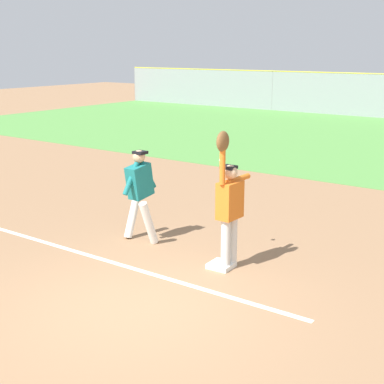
{
  "coord_description": "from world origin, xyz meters",
  "views": [
    {
      "loc": [
        4.74,
        -5.32,
        3.49
      ],
      "look_at": [
        -0.77,
        2.31,
        1.05
      ],
      "focal_mm": 52.02,
      "sensor_mm": 36.0,
      "label": 1
    }
  ],
  "objects_px": {
    "fielder": "(229,202)",
    "parked_car_red": "(303,93)",
    "runner": "(140,189)",
    "baseball": "(221,160)",
    "first_base": "(221,265)"
  },
  "relations": [
    {
      "from": "fielder",
      "to": "parked_car_red",
      "type": "relative_size",
      "value": 0.52
    },
    {
      "from": "runner",
      "to": "baseball",
      "type": "distance_m",
      "value": 1.76
    },
    {
      "from": "first_base",
      "to": "parked_car_red",
      "type": "relative_size",
      "value": 0.09
    },
    {
      "from": "runner",
      "to": "first_base",
      "type": "bearing_deg",
      "value": -3.74
    },
    {
      "from": "baseball",
      "to": "parked_car_red",
      "type": "bearing_deg",
      "value": 112.06
    },
    {
      "from": "first_base",
      "to": "fielder",
      "type": "distance_m",
      "value": 1.09
    },
    {
      "from": "baseball",
      "to": "parked_car_red",
      "type": "distance_m",
      "value": 28.14
    },
    {
      "from": "first_base",
      "to": "fielder",
      "type": "bearing_deg",
      "value": 23.78
    },
    {
      "from": "runner",
      "to": "parked_car_red",
      "type": "distance_m",
      "value": 27.78
    },
    {
      "from": "first_base",
      "to": "fielder",
      "type": "xyz_separation_m",
      "value": [
        0.1,
        0.05,
        1.08
      ]
    },
    {
      "from": "fielder",
      "to": "baseball",
      "type": "distance_m",
      "value": 0.81
    },
    {
      "from": "parked_car_red",
      "to": "baseball",
      "type": "bearing_deg",
      "value": -68.45
    },
    {
      "from": "first_base",
      "to": "runner",
      "type": "bearing_deg",
      "value": 173.58
    },
    {
      "from": "fielder",
      "to": "runner",
      "type": "bearing_deg",
      "value": -3.01
    },
    {
      "from": "fielder",
      "to": "first_base",
      "type": "bearing_deg",
      "value": 25.62
    }
  ]
}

